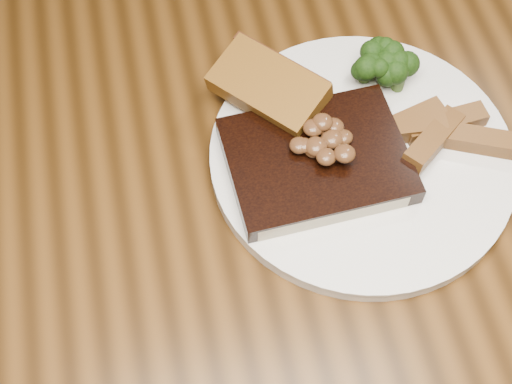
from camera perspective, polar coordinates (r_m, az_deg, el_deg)
dining_table at (r=0.80m, az=0.52°, el=-3.53°), size 1.60×0.90×0.75m
plate at (r=0.74m, az=8.42°, el=2.76°), size 0.33×0.33×0.01m
steak at (r=0.71m, az=4.87°, el=2.48°), size 0.18×0.14×0.03m
steak_bone at (r=0.68m, az=6.10°, el=-1.86°), size 0.15×0.02×0.02m
mushroom_pile at (r=0.69m, az=4.97°, el=3.81°), size 0.06×0.06×0.03m
garlic_bread at (r=0.75m, az=0.99°, el=7.45°), size 0.12×0.13×0.03m
potato_wedges at (r=0.75m, az=14.05°, el=4.77°), size 0.11×0.11×0.02m
broccoli_cluster at (r=0.78m, az=10.29°, el=10.05°), size 0.08×0.08×0.04m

